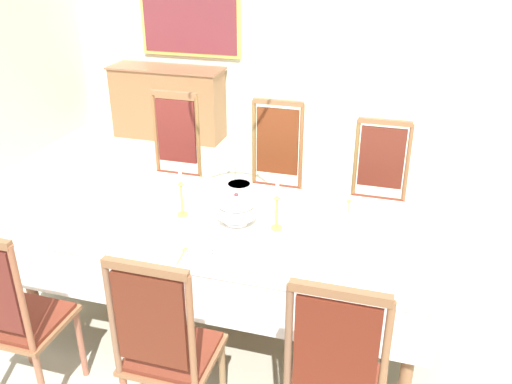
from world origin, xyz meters
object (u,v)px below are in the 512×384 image
soup_tureen (236,209)px  chair_south_c (336,381)px  chair_north_c (377,195)px  spoon_primary (184,252)px  chair_north_a (173,167)px  bowl_near_left (200,255)px  chair_south_b (166,347)px  sideboard (168,103)px  bowl_far_left (239,186)px  bowl_near_right (332,200)px  candlestick_east (277,210)px  spoon_secondary (349,203)px  chair_south_a (14,315)px  chair_north_b (273,179)px  dining_table (229,232)px  candlestick_west (181,196)px

soup_tureen → chair_south_c: bearing=-51.7°
chair_north_c → spoon_primary: chair_north_c is taller
chair_north_a → bowl_near_left: (0.84, -1.45, 0.15)m
chair_south_c → soup_tureen: chair_south_c is taller
chair_south_b → sideboard: bearing=114.8°
bowl_far_left → sideboard: size_ratio=0.14×
chair_south_b → bowl_near_right: (0.56, 1.46, 0.18)m
chair_south_c → candlestick_east: size_ratio=3.59×
soup_tureen → spoon_secondary: soup_tureen is taller
chair_south_a → spoon_secondary: 2.15m
candlestick_east → spoon_primary: size_ratio=1.86×
chair_north_b → chair_south_c: bearing=112.2°
chair_north_a → chair_north_b: chair_north_b is taller
chair_north_c → spoon_primary: size_ratio=6.49×
chair_north_a → dining_table: bearing=130.1°
chair_south_a → spoon_secondary: size_ratio=6.40×
candlestick_east → bowl_near_left: 0.56m
chair_south_a → chair_south_b: 0.88m
chair_north_c → spoon_secondary: chair_north_c is taller
chair_north_a → spoon_primary: 1.61m
sideboard → spoon_secondary: bearing=133.4°
candlestick_east → spoon_secondary: size_ratio=1.86×
chair_north_c → bowl_near_right: (-0.26, -0.55, 0.18)m
chair_north_a → chair_north_c: 1.70m
chair_south_b → chair_north_c: 2.17m
chair_south_a → sideboard: size_ratio=0.79×
candlestick_east → sideboard: 4.00m
chair_north_b → chair_south_c: chair_north_b is taller
chair_north_a → spoon_primary: (0.72, -1.43, 0.13)m
dining_table → bowl_near_right: bearing=37.8°
chair_north_a → soup_tureen: chair_north_a is taller
chair_north_b → candlestick_east: bearing=105.9°
chair_south_c → candlestick_east: chair_south_c is taller
chair_north_c → candlestick_east: size_ratio=3.49×
candlestick_west → candlestick_east: 0.63m
bowl_near_left → spoon_primary: 0.12m
candlestick_east → sideboard: bearing=124.7°
chair_south_b → spoon_secondary: chair_south_b is taller
soup_tureen → bowl_near_right: bearing=40.6°
chair_north_a → chair_north_c: bearing=179.8°
chair_north_a → soup_tureen: 1.38m
candlestick_east → spoon_primary: 0.62m
bowl_far_left → candlestick_west: bearing=-114.3°
bowl_near_left → spoon_primary: size_ratio=0.89×
dining_table → chair_south_a: (-0.85, -1.01, -0.09)m
chair_north_a → candlestick_west: bearing=118.0°
bowl_far_left → spoon_secondary: 0.79m
spoon_secondary → chair_south_a: bearing=-143.5°
bowl_near_left → candlestick_east: bearing=53.4°
chair_south_c → bowl_near_left: size_ratio=7.53×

